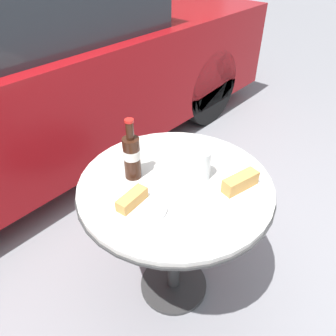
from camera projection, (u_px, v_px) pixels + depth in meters
name	position (u px, v px, depth m)	size (l,w,h in m)	color
ground_plane	(174.00, 285.00, 1.68)	(30.00, 30.00, 0.00)	gray
bistro_table	(175.00, 204.00, 1.34)	(0.77, 0.77, 0.68)	#333333
cola_bottle_left	(132.00, 155.00, 1.24)	(0.07, 0.07, 0.25)	#33190F
drinking_glass	(201.00, 165.00, 1.26)	(0.08, 0.08, 0.12)	#C68923
lunch_plate_near	(133.00, 204.00, 1.15)	(0.25, 0.25, 0.06)	white
lunch_plate_far	(240.00, 186.00, 1.21)	(0.21, 0.21, 0.07)	white
parked_car	(20.00, 67.00, 2.33)	(3.91, 1.70, 1.40)	#9E0F14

